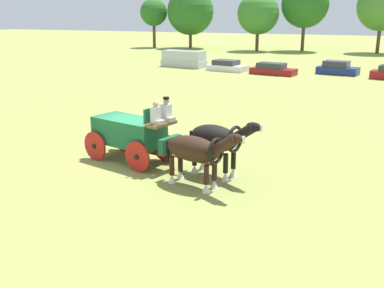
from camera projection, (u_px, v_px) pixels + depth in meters
name	position (u px, v px, depth m)	size (l,w,h in m)	color
ground_plane	(130.00, 160.00, 18.27)	(220.00, 220.00, 0.00)	olive
show_wagon	(132.00, 133.00, 17.84)	(5.87, 2.48, 2.77)	#195B38
draft_horse_near	(217.00, 140.00, 16.22)	(2.96, 1.42, 2.24)	black
draft_horse_off	(196.00, 151.00, 15.23)	(3.10, 1.38, 2.14)	#331E14
parked_vehicle_a	(184.00, 59.00, 48.94)	(5.17, 2.63, 1.77)	silver
parked_vehicle_b	(227.00, 66.00, 45.87)	(4.30, 2.57, 1.10)	white
parked_vehicle_c	(273.00, 70.00, 43.16)	(4.54, 2.45, 1.11)	maroon
parked_vehicle_d	(337.00, 69.00, 43.28)	(4.06, 2.48, 1.29)	navy
tree_a	(154.00, 12.00, 74.61)	(4.52, 4.52, 8.04)	brown
tree_b	(190.00, 11.00, 72.89)	(7.59, 7.59, 9.71)	brown
tree_c	(258.00, 13.00, 67.59)	(6.28, 6.28, 8.74)	brown
tree_d	(305.00, 4.00, 66.93)	(7.05, 7.05, 10.48)	brown
tree_e	(382.00, 6.00, 63.51)	(6.99, 6.99, 10.11)	brown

